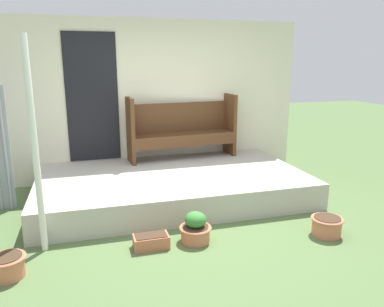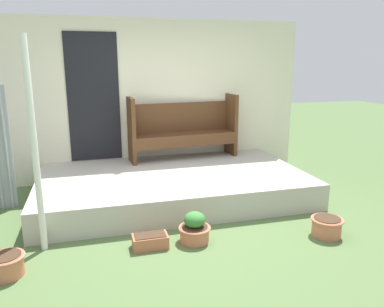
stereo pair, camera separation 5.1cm
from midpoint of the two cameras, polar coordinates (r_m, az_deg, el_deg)
ground_plane at (r=4.57m, az=-0.46°, el=-11.18°), size 24.00×24.00×0.00m
porch_slab at (r=5.47m, az=-3.30°, el=-4.82°), size 3.74×2.15×0.36m
house_wall at (r=6.29m, az=-6.05°, el=8.04°), size 4.94×0.08×2.60m
support_post at (r=4.01m, az=-23.16°, el=0.68°), size 0.07×0.07×2.19m
bench at (r=6.17m, az=-1.78°, el=4.04°), size 1.81×0.55×1.03m
flower_pot_left at (r=3.97m, az=-26.71°, el=-15.01°), size 0.35×0.35×0.21m
flower_pot_middle at (r=4.18m, az=0.16°, el=-11.39°), size 0.36×0.36×0.34m
flower_pot_right at (r=4.59m, az=19.54°, el=-10.26°), size 0.37×0.37×0.22m
planter_box_rect at (r=4.11m, az=-6.61°, el=-13.15°), size 0.37×0.21×0.15m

